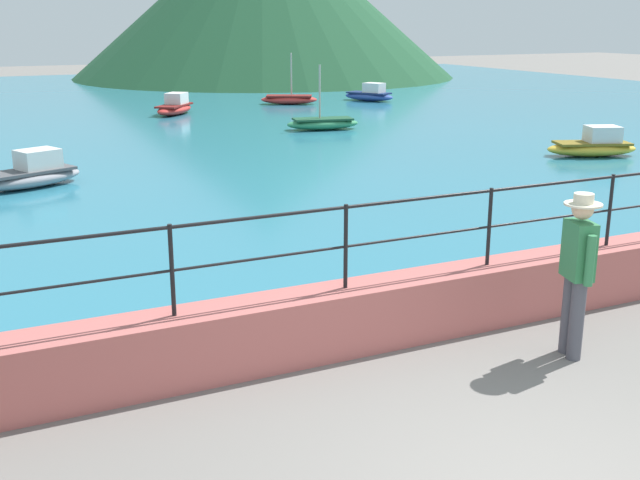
% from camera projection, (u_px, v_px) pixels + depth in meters
% --- Properties ---
extents(promenade_wall, '(20.00, 0.56, 0.70)m').
position_uv_depth(promenade_wall, '(345.00, 319.00, 8.29)').
color(promenade_wall, '#BC605B').
rests_on(promenade_wall, ground).
extents(railing, '(18.44, 0.04, 0.90)m').
position_uv_depth(railing, '(346.00, 230.00, 8.02)').
color(railing, black).
rests_on(railing, promenade_wall).
extents(lake_water, '(64.00, 44.32, 0.06)m').
position_uv_depth(lake_water, '(55.00, 117.00, 27.99)').
color(lake_water, teal).
rests_on(lake_water, ground).
extents(hill_secondary, '(20.05, 20.05, 4.86)m').
position_uv_depth(hill_secondary, '(285.00, 35.00, 50.86)').
color(hill_secondary, '#285633').
rests_on(hill_secondary, ground).
extents(person_walking, '(0.38, 0.55, 1.75)m').
position_uv_depth(person_walking, '(577.00, 267.00, 7.96)').
color(person_walking, '#4C4C56').
rests_on(person_walking, ground).
extents(boat_0, '(2.13, 2.37, 0.76)m').
position_uv_depth(boat_0, '(175.00, 107.00, 28.45)').
color(boat_0, red).
rests_on(boat_0, lake_water).
extents(boat_1, '(2.47, 1.70, 0.76)m').
position_uv_depth(boat_1, '(30.00, 174.00, 16.11)').
color(boat_1, gray).
rests_on(boat_1, lake_water).
extents(boat_2, '(2.47, 1.66, 0.76)m').
position_uv_depth(boat_2, '(594.00, 146.00, 19.76)').
color(boat_2, gold).
rests_on(boat_2, lake_water).
extents(boat_3, '(2.46, 1.83, 2.04)m').
position_uv_depth(boat_3, '(289.00, 99.00, 31.84)').
color(boat_3, red).
rests_on(boat_3, lake_water).
extents(boat_5, '(1.92, 2.44, 0.76)m').
position_uv_depth(boat_5, '(370.00, 94.00, 33.12)').
color(boat_5, '#2D4C9E').
rests_on(boat_5, lake_water).
extents(boat_7, '(2.43, 1.32, 2.00)m').
position_uv_depth(boat_7, '(323.00, 123.00, 24.51)').
color(boat_7, '#338C59').
rests_on(boat_7, lake_water).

